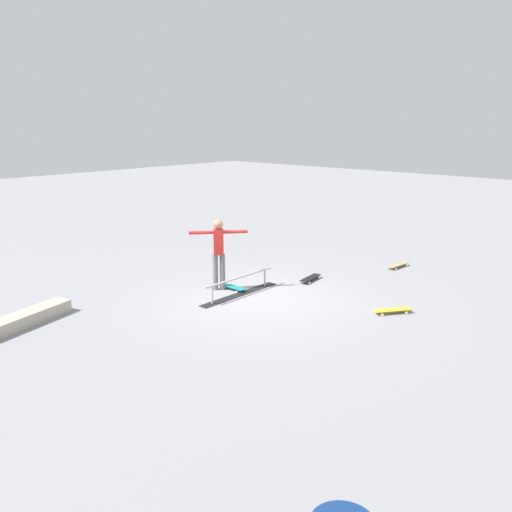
{
  "coord_description": "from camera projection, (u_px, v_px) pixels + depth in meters",
  "views": [
    {
      "loc": [
        8.73,
        7.82,
        3.93
      ],
      "look_at": [
        -0.0,
        -0.02,
        1.0
      ],
      "focal_mm": 38.56,
      "sensor_mm": 36.0,
      "label": 1
    }
  ],
  "objects": [
    {
      "name": "ground_plane",
      "position": [
        257.0,
        299.0,
        12.32
      ],
      "size": [
        60.0,
        60.0,
        0.0
      ],
      "primitive_type": "plane",
      "color": "gray"
    },
    {
      "name": "grind_rail",
      "position": [
        240.0,
        287.0,
        12.62
      ],
      "size": [
        2.39,
        0.28,
        0.44
      ],
      "rotation": [
        0.0,
        0.0,
        0.02
      ],
      "color": "black",
      "rests_on": "ground_plane"
    },
    {
      "name": "skate_ledge",
      "position": [
        21.0,
        320.0,
        10.7
      ],
      "size": [
        2.23,
        0.97,
        0.25
      ],
      "primitive_type": "cube",
      "rotation": [
        0.0,
        0.0,
        0.26
      ],
      "color": "#B2A893",
      "rests_on": "ground_plane"
    },
    {
      "name": "skater_main",
      "position": [
        219.0,
        249.0,
        12.81
      ],
      "size": [
        1.09,
        0.94,
        1.69
      ],
      "rotation": [
        0.0,
        0.0,
        5.58
      ],
      "color": "slate",
      "rests_on": "ground_plane"
    },
    {
      "name": "skateboard_main",
      "position": [
        232.0,
        287.0,
        13.01
      ],
      "size": [
        0.26,
        0.8,
        0.09
      ],
      "rotation": [
        0.0,
        0.0,
        4.71
      ],
      "color": "teal",
      "rests_on": "ground_plane"
    },
    {
      "name": "loose_skateboard_black",
      "position": [
        310.0,
        278.0,
        13.73
      ],
      "size": [
        0.82,
        0.35,
        0.09
      ],
      "rotation": [
        0.0,
        0.0,
        0.15
      ],
      "color": "black",
      "rests_on": "ground_plane"
    },
    {
      "name": "loose_skateboard_natural",
      "position": [
        398.0,
        265.0,
        14.96
      ],
      "size": [
        0.81,
        0.3,
        0.09
      ],
      "rotation": [
        0.0,
        0.0,
        6.21
      ],
      "color": "tan",
      "rests_on": "ground_plane"
    },
    {
      "name": "loose_skateboard_yellow",
      "position": [
        392.0,
        310.0,
        11.41
      ],
      "size": [
        0.77,
        0.63,
        0.09
      ],
      "rotation": [
        0.0,
        0.0,
        2.52
      ],
      "color": "yellow",
      "rests_on": "ground_plane"
    }
  ]
}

